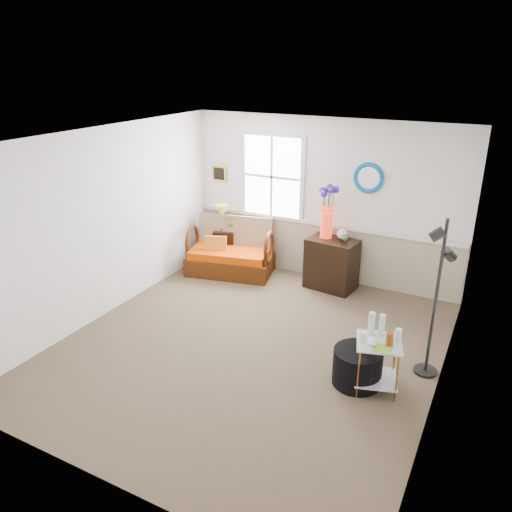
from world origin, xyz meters
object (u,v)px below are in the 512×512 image
at_px(floor_lamp, 436,300).
at_px(lamp_stand, 225,247).
at_px(loveseat, 230,247).
at_px(cabinet, 332,264).
at_px(ottoman, 357,367).
at_px(side_table, 377,365).

bearing_deg(floor_lamp, lamp_stand, 131.57).
distance_m(loveseat, cabinet, 1.73).
bearing_deg(cabinet, ottoman, -56.27).
xyz_separation_m(side_table, ottoman, (-0.21, 0.00, -0.09)).
bearing_deg(side_table, ottoman, 178.94).
distance_m(cabinet, ottoman, 2.53).
height_order(side_table, floor_lamp, floor_lamp).
distance_m(floor_lamp, ottoman, 1.14).
xyz_separation_m(cabinet, ottoman, (1.11, -2.26, -0.19)).
relative_size(side_table, ottoman, 1.09).
distance_m(lamp_stand, floor_lamp, 4.20).
bearing_deg(cabinet, lamp_stand, -174.43).
height_order(loveseat, cabinet, loveseat).
bearing_deg(loveseat, cabinet, -5.57).
relative_size(lamp_stand, ottoman, 1.16).
xyz_separation_m(loveseat, side_table, (3.04, -2.05, -0.16)).
relative_size(cabinet, ottoman, 1.48).
bearing_deg(cabinet, loveseat, -165.30).
bearing_deg(ottoman, cabinet, 116.25).
bearing_deg(loveseat, lamp_stand, 121.69).
height_order(cabinet, ottoman, cabinet).
bearing_deg(ottoman, side_table, -1.06).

